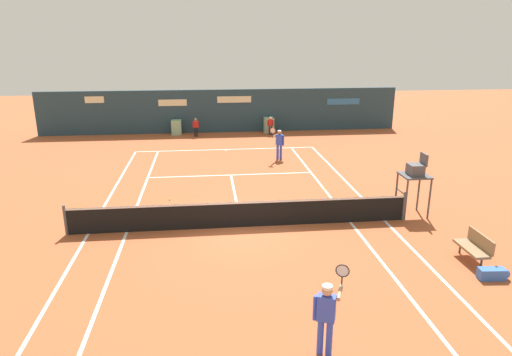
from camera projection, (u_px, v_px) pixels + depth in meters
The scene contains 12 objects.
ground_plane at pixel (240, 221), 16.83m from camera, with size 80.00×80.00×0.01m.
tennis_net at pixel (241, 214), 16.13m from camera, with size 12.10×0.10×1.07m.
sponsor_back_wall at pixel (222, 112), 31.95m from camera, with size 25.00×1.02×2.98m.
umpire_chair at pixel (415, 174), 16.93m from camera, with size 1.00×1.00×2.40m.
player_bench at pixel (475, 246), 13.67m from camera, with size 0.54×1.29×0.88m.
equipment_bag at pixel (495, 274), 12.76m from camera, with size 0.89×0.36×0.32m.
player_on_baseline at pixel (279, 142), 24.94m from camera, with size 0.82×0.65×1.84m.
player_near_side at pixel (326, 313), 9.51m from camera, with size 0.84×0.67×1.89m.
ball_kid_left_post at pixel (270, 125), 31.21m from camera, with size 0.41×0.20×1.25m.
ball_kid_centre_post at pixel (196, 126), 30.68m from camera, with size 0.41×0.17×1.23m.
tennis_ball_by_sideline at pixel (324, 189), 20.22m from camera, with size 0.07×0.07×0.07m, color #CCE033.
tennis_ball_near_service_line at pixel (170, 199), 18.91m from camera, with size 0.07×0.07×0.07m, color #CCE033.
Camera 1 is at (-1.15, -14.99, 6.52)m, focal length 32.03 mm.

